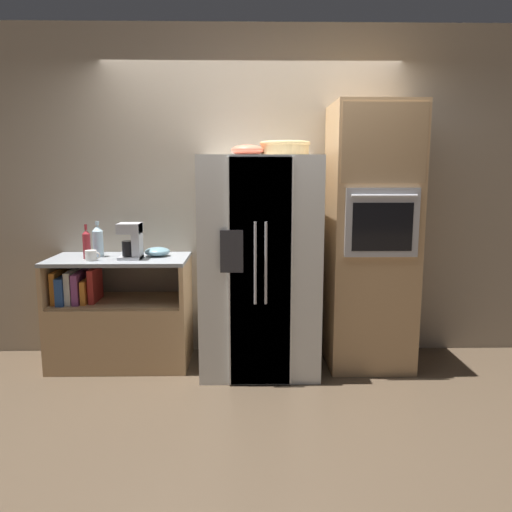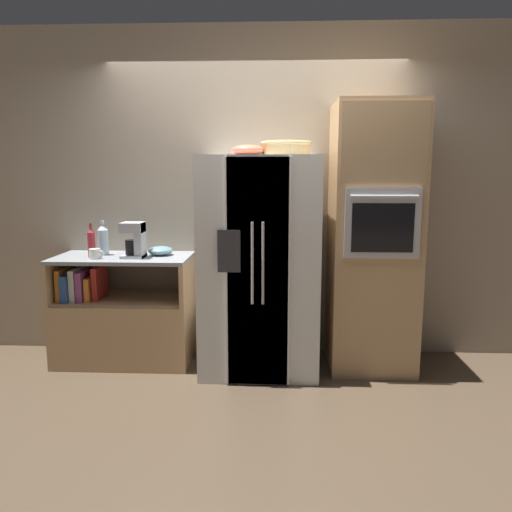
{
  "view_description": "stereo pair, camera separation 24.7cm",
  "coord_description": "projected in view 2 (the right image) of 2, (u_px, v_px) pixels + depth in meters",
  "views": [
    {
      "loc": [
        -0.05,
        -3.85,
        1.58
      ],
      "look_at": [
        0.03,
        -0.01,
        0.94
      ],
      "focal_mm": 35.0,
      "sensor_mm": 36.0,
      "label": 1
    },
    {
      "loc": [
        0.2,
        -3.84,
        1.58
      ],
      "look_at": [
        0.03,
        -0.01,
        0.94
      ],
      "focal_mm": 35.0,
      "sensor_mm": 36.0,
      "label": 2
    }
  ],
  "objects": [
    {
      "name": "ground_plane",
      "position": [
        253.0,
        369.0,
        4.06
      ],
      "size": [
        20.0,
        20.0,
        0.0
      ],
      "primitive_type": "plane",
      "color": "#4C3D2D"
    },
    {
      "name": "wall_back",
      "position": [
        256.0,
        194.0,
        4.33
      ],
      "size": [
        12.0,
        0.06,
        2.8
      ],
      "color": "tan",
      "rests_on": "ground_plane"
    },
    {
      "name": "counter_left",
      "position": [
        123.0,
        321.0,
        4.23
      ],
      "size": [
        1.12,
        0.6,
        0.9
      ],
      "color": "tan",
      "rests_on": "ground_plane"
    },
    {
      "name": "refrigerator",
      "position": [
        260.0,
        265.0,
        3.99
      ],
      "size": [
        0.92,
        0.83,
        1.71
      ],
      "color": "silver",
      "rests_on": "ground_plane"
    },
    {
      "name": "wall_oven",
      "position": [
        373.0,
        238.0,
        3.99
      ],
      "size": [
        0.67,
        0.71,
        2.12
      ],
      "color": "tan",
      "rests_on": "ground_plane"
    },
    {
      "name": "wicker_basket",
      "position": [
        286.0,
        148.0,
        3.85
      ],
      "size": [
        0.39,
        0.39,
        0.11
      ],
      "color": "tan",
      "rests_on": "refrigerator"
    },
    {
      "name": "fruit_bowl",
      "position": [
        248.0,
        150.0,
        3.79
      ],
      "size": [
        0.25,
        0.25,
        0.08
      ],
      "color": "#DB664C",
      "rests_on": "refrigerator"
    },
    {
      "name": "bottle_tall",
      "position": [
        91.0,
        242.0,
        4.08
      ],
      "size": [
        0.06,
        0.06,
        0.28
      ],
      "color": "maroon",
      "rests_on": "counter_left"
    },
    {
      "name": "bottle_short",
      "position": [
        103.0,
        239.0,
        4.18
      ],
      "size": [
        0.09,
        0.09,
        0.29
      ],
      "color": "silver",
      "rests_on": "counter_left"
    },
    {
      "name": "mug",
      "position": [
        95.0,
        254.0,
        4.0
      ],
      "size": [
        0.12,
        0.09,
        0.08
      ],
      "color": "silver",
      "rests_on": "counter_left"
    },
    {
      "name": "mixing_bowl",
      "position": [
        161.0,
        251.0,
        4.18
      ],
      "size": [
        0.21,
        0.21,
        0.07
      ],
      "color": "#668C99",
      "rests_on": "counter_left"
    },
    {
      "name": "coffee_maker",
      "position": [
        135.0,
        239.0,
        4.04
      ],
      "size": [
        0.18,
        0.19,
        0.29
      ],
      "color": "#B2B2B7",
      "rests_on": "counter_left"
    }
  ]
}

